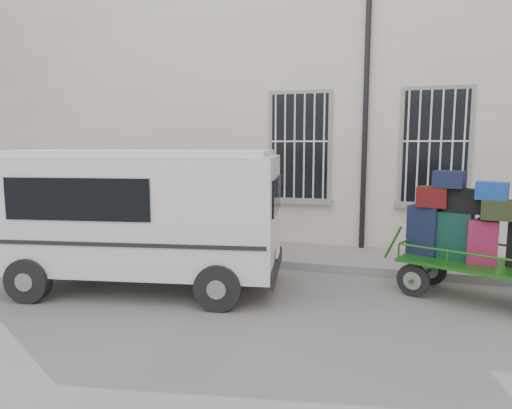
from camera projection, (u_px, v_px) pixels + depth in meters
The scene contains 5 objects.
ground at pixel (287, 294), 7.07m from camera, with size 80.00×80.00×0.00m, color #62615D.
building at pixel (333, 117), 11.90m from camera, with size 24.00×5.15×6.00m.
sidewalk at pixel (311, 256), 9.15m from camera, with size 24.00×1.70×0.15m, color gray.
luggage_cart at pixel (480, 237), 6.64m from camera, with size 2.61×1.82×1.91m.
van at pixel (141, 210), 7.26m from camera, with size 4.63×2.55×2.21m.
Camera 1 is at (1.46, -6.68, 2.32)m, focal length 32.00 mm.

